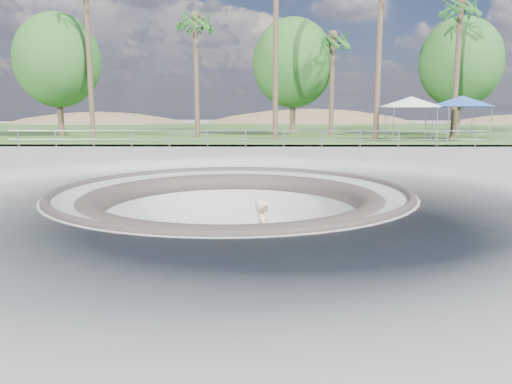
% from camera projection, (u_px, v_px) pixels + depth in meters
% --- Properties ---
extents(ground, '(180.00, 180.00, 0.00)m').
position_uv_depth(ground, '(232.00, 191.00, 14.40)').
color(ground, '#A5A5A0').
rests_on(ground, ground).
extents(skate_bowl, '(14.00, 14.00, 4.10)m').
position_uv_depth(skate_bowl, '(232.00, 252.00, 14.70)').
color(skate_bowl, '#A5A5A0').
rests_on(skate_bowl, ground).
extents(grass_strip, '(180.00, 36.00, 0.12)m').
position_uv_depth(grass_strip, '(253.00, 130.00, 47.88)').
color(grass_strip, '#334F1F').
rests_on(grass_strip, ground).
extents(distant_hills, '(103.20, 45.00, 28.60)m').
position_uv_depth(distant_hills, '(282.00, 173.00, 71.88)').
color(distant_hills, brown).
rests_on(distant_hills, ground).
extents(safety_railing, '(25.00, 0.06, 1.03)m').
position_uv_depth(safety_railing, '(246.00, 140.00, 26.11)').
color(safety_railing, gray).
rests_on(safety_railing, ground).
extents(skateboard, '(0.89, 0.27, 0.09)m').
position_uv_depth(skateboard, '(263.00, 274.00, 12.75)').
color(skateboard, olive).
rests_on(skateboard, ground).
extents(skater, '(0.54, 0.75, 1.94)m').
position_uv_depth(skater, '(263.00, 236.00, 12.59)').
color(skater, beige).
rests_on(skater, skateboard).
extents(canopy_white, '(5.49, 5.49, 2.78)m').
position_uv_depth(canopy_white, '(411.00, 102.00, 31.55)').
color(canopy_white, gray).
rests_on(canopy_white, ground).
extents(canopy_blue, '(5.60, 5.60, 2.83)m').
position_uv_depth(canopy_blue, '(462.00, 101.00, 31.51)').
color(canopy_blue, gray).
rests_on(canopy_blue, ground).
extents(palm_b, '(2.60, 2.60, 9.21)m').
position_uv_depth(palm_b, '(195.00, 24.00, 34.34)').
color(palm_b, brown).
rests_on(palm_b, ground).
extents(palm_d, '(2.60, 2.60, 8.20)m').
position_uv_depth(palm_d, '(333.00, 41.00, 36.31)').
color(palm_d, brown).
rests_on(palm_d, ground).
extents(palm_f, '(2.60, 2.60, 9.88)m').
position_uv_depth(palm_f, '(461.00, 10.00, 32.91)').
color(palm_f, brown).
rests_on(palm_f, ground).
extents(bushy_tree_left, '(6.26, 5.69, 9.04)m').
position_uv_depth(bushy_tree_left, '(57.00, 60.00, 36.54)').
color(bushy_tree_left, brown).
rests_on(bushy_tree_left, ground).
extents(bushy_tree_mid, '(6.17, 5.61, 8.91)m').
position_uv_depth(bushy_tree_mid, '(293.00, 63.00, 37.90)').
color(bushy_tree_mid, brown).
rests_on(bushy_tree_mid, ground).
extents(bushy_tree_right, '(6.14, 5.58, 8.86)m').
position_uv_depth(bushy_tree_right, '(461.00, 63.00, 37.16)').
color(bushy_tree_right, brown).
rests_on(bushy_tree_right, ground).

